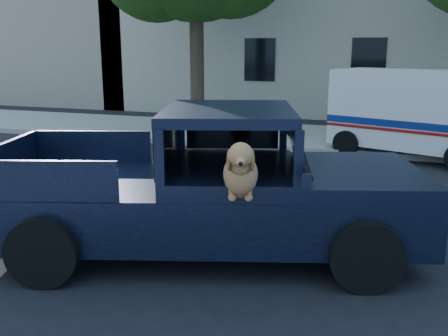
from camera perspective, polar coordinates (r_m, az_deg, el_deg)
The scene contains 6 objects.
ground at distance 6.31m, azimuth -2.10°, elevation -11.27°, with size 120.00×120.00×0.00m, color black.
far_sidewalk at distance 14.90m, azimuth 10.82°, elevation 3.39°, with size 60.00×4.00×0.15m, color gray.
lane_stripes at distance 9.12m, azimuth 17.79°, elevation -3.93°, with size 21.60×0.14×0.01m, color silver, non-canonical shape.
building_left at distance 27.75m, azimuth -19.63°, elevation 15.62°, with size 12.00×6.00×8.00m, color tan.
pickup_truck at distance 6.53m, azimuth -2.52°, elevation -4.26°, with size 5.73×3.58×1.92m.
mail_truck at distance 13.10m, azimuth 20.69°, elevation 5.16°, with size 4.25×3.01×2.12m.
Camera 1 is at (2.09, -5.33, 2.65)m, focal length 40.00 mm.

